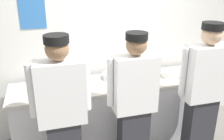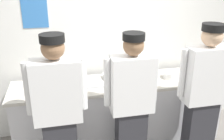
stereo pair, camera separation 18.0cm
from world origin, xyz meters
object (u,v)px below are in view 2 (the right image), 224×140
at_px(ramekin_yellow_sauce, 132,78).
at_px(plate_stack_rear, 171,75).
at_px(chef_near_left, 58,111).
at_px(sheet_tray, 87,84).
at_px(plate_stack_front, 110,76).
at_px(ramekin_green_sauce, 185,78).
at_px(chef_center, 132,103).
at_px(mixing_bowl_steel, 46,85).
at_px(deli_cup, 124,82).
at_px(chef_far_right, 204,93).
at_px(squeeze_bottle_secondary, 64,86).
at_px(squeeze_bottle_primary, 194,68).

bearing_deg(ramekin_yellow_sauce, plate_stack_rear, -5.22).
relative_size(chef_near_left, sheet_tray, 4.18).
height_order(plate_stack_front, ramekin_green_sauce, plate_stack_front).
bearing_deg(plate_stack_front, chef_center, -83.64).
bearing_deg(mixing_bowl_steel, sheet_tray, 3.21).
xyz_separation_m(chef_center, deli_cup, (0.04, 0.47, 0.04)).
relative_size(chef_far_right, squeeze_bottle_secondary, 9.19).
distance_m(plate_stack_front, deli_cup, 0.29).
bearing_deg(plate_stack_front, squeeze_bottle_primary, -3.67).
relative_size(chef_center, plate_stack_front, 8.02).
distance_m(squeeze_bottle_secondary, deli_cup, 0.76).
height_order(chef_far_right, plate_stack_rear, chef_far_right).
height_order(chef_near_left, ramekin_yellow_sauce, chef_near_left).
height_order(chef_center, plate_stack_rear, chef_center).
height_order(chef_far_right, ramekin_green_sauce, chef_far_right).
distance_m(chef_center, mixing_bowl_steel, 1.11).
distance_m(sheet_tray, squeeze_bottle_secondary, 0.36).
relative_size(mixing_bowl_steel, ramekin_yellow_sauce, 3.81).
height_order(ramekin_yellow_sauce, deli_cup, deli_cup).
bearing_deg(plate_stack_front, ramekin_yellow_sauce, -21.77).
height_order(chef_far_right, squeeze_bottle_primary, chef_far_right).
relative_size(squeeze_bottle_primary, deli_cup, 1.99).
bearing_deg(deli_cup, chef_near_left, -148.46).
height_order(chef_center, squeeze_bottle_secondary, chef_center).
height_order(chef_far_right, plate_stack_front, chef_far_right).
relative_size(chef_near_left, ramekin_yellow_sauce, 21.29).
bearing_deg(plate_stack_rear, chef_center, -141.71).
height_order(mixing_bowl_steel, squeeze_bottle_secondary, squeeze_bottle_secondary).
bearing_deg(mixing_bowl_steel, squeeze_bottle_primary, 2.06).
distance_m(mixing_bowl_steel, squeeze_bottle_secondary, 0.28).
bearing_deg(chef_center, chef_near_left, -176.67).
distance_m(chef_far_right, deli_cup, 0.97).
height_order(plate_stack_front, squeeze_bottle_secondary, squeeze_bottle_secondary).
bearing_deg(chef_near_left, chef_far_right, 0.64).
bearing_deg(mixing_bowl_steel, deli_cup, -6.50).
bearing_deg(chef_center, squeeze_bottle_primary, 30.42).
relative_size(squeeze_bottle_secondary, ramekin_yellow_sauce, 2.35).
bearing_deg(mixing_bowl_steel, plate_stack_rear, -0.24).
bearing_deg(squeeze_bottle_secondary, plate_stack_rear, 6.44).
xyz_separation_m(plate_stack_front, ramekin_yellow_sauce, (0.27, -0.11, -0.02)).
height_order(chef_near_left, squeeze_bottle_primary, chef_near_left).
bearing_deg(chef_far_right, squeeze_bottle_secondary, 164.44).
xyz_separation_m(chef_near_left, ramekin_yellow_sauce, (1.00, 0.67, -0.00)).
bearing_deg(plate_stack_rear, deli_cup, -171.38).
bearing_deg(chef_far_right, chef_center, 178.16).
relative_size(plate_stack_front, plate_stack_rear, 1.07).
height_order(chef_near_left, chef_center, chef_near_left).
bearing_deg(deli_cup, sheet_tray, 163.38).
relative_size(plate_stack_front, squeeze_bottle_primary, 1.11).
xyz_separation_m(chef_far_right, squeeze_bottle_primary, (0.25, 0.69, 0.05)).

